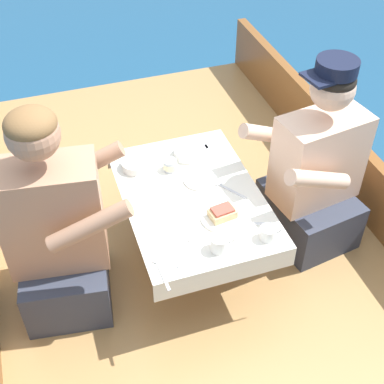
# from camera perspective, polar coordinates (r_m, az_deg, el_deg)

# --- Properties ---
(ground_plane) EXTENTS (60.00, 60.00, 0.00)m
(ground_plane) POSITION_cam_1_polar(r_m,az_deg,el_deg) (2.91, -0.09, -10.49)
(ground_plane) COLOR navy
(boat_deck) EXTENTS (2.00, 3.49, 0.30)m
(boat_deck) POSITION_cam_1_polar(r_m,az_deg,el_deg) (2.80, -0.09, -8.61)
(boat_deck) COLOR #A87F4C
(boat_deck) RESTS_ON ground_plane
(gunwale_starboard) EXTENTS (0.06, 3.49, 0.35)m
(gunwale_starboard) POSITION_cam_1_polar(r_m,az_deg,el_deg) (2.92, 18.21, 0.58)
(gunwale_starboard) COLOR brown
(gunwale_starboard) RESTS_ON boat_deck
(cockpit_table) EXTENTS (0.60, 0.87, 0.40)m
(cockpit_table) POSITION_cam_1_polar(r_m,az_deg,el_deg) (2.41, 0.00, -1.08)
(cockpit_table) COLOR #B2B2B7
(cockpit_table) RESTS_ON boat_deck
(person_port) EXTENTS (0.56, 0.50, 1.00)m
(person_port) POSITION_cam_1_polar(r_m,az_deg,el_deg) (2.29, -14.09, -4.29)
(person_port) COLOR #333847
(person_port) RESTS_ON boat_deck
(person_starboard) EXTENTS (0.57, 0.51, 0.98)m
(person_starboard) POSITION_cam_1_polar(r_m,az_deg,el_deg) (2.59, 12.93, 1.79)
(person_starboard) COLOR #333847
(person_starboard) RESTS_ON boat_deck
(plate_sandwich) EXTENTS (0.19, 0.19, 0.01)m
(plate_sandwich) POSITION_cam_1_polar(r_m,az_deg,el_deg) (2.28, 3.24, -2.72)
(plate_sandwich) COLOR white
(plate_sandwich) RESTS_ON cockpit_table
(plate_bread) EXTENTS (0.16, 0.16, 0.01)m
(plate_bread) POSITION_cam_1_polar(r_m,az_deg,el_deg) (2.46, 0.88, 1.34)
(plate_bread) COLOR white
(plate_bread) RESTS_ON cockpit_table
(sandwich) EXTENTS (0.12, 0.09, 0.05)m
(sandwich) POSITION_cam_1_polar(r_m,az_deg,el_deg) (2.26, 3.26, -2.23)
(sandwich) COLOR #E0BC7F
(sandwich) RESTS_ON plate_sandwich
(bowl_port_near) EXTENTS (0.14, 0.14, 0.04)m
(bowl_port_near) POSITION_cam_1_polar(r_m,az_deg,el_deg) (2.59, -0.37, 4.30)
(bowl_port_near) COLOR white
(bowl_port_near) RESTS_ON cockpit_table
(bowl_starboard_near) EXTENTS (0.14, 0.14, 0.04)m
(bowl_starboard_near) POSITION_cam_1_polar(r_m,az_deg,el_deg) (2.53, -6.02, 2.99)
(bowl_starboard_near) COLOR white
(bowl_starboard_near) RESTS_ON cockpit_table
(coffee_cup_port) EXTENTS (0.10, 0.07, 0.06)m
(coffee_cup_port) POSITION_cam_1_polar(r_m,az_deg,el_deg) (2.20, 8.15, -4.34)
(coffee_cup_port) COLOR white
(coffee_cup_port) RESTS_ON cockpit_table
(coffee_cup_starboard) EXTENTS (0.10, 0.07, 0.07)m
(coffee_cup_starboard) POSITION_cam_1_polar(r_m,az_deg,el_deg) (2.14, 3.03, -5.46)
(coffee_cup_starboard) COLOR white
(coffee_cup_starboard) RESTS_ON cockpit_table
(tin_can) EXTENTS (0.07, 0.07, 0.05)m
(tin_can) POSITION_cam_1_polar(r_m,az_deg,el_deg) (2.51, -2.34, 2.87)
(tin_can) COLOR silver
(tin_can) RESTS_ON cockpit_table
(utensil_fork_port) EXTENTS (0.02, 0.17, 0.00)m
(utensil_fork_port) POSITION_cam_1_polar(r_m,az_deg,el_deg) (2.62, 1.93, 4.23)
(utensil_fork_port) COLOR silver
(utensil_fork_port) RESTS_ON cockpit_table
(utensil_spoon_port) EXTENTS (0.12, 0.14, 0.01)m
(utensil_spoon_port) POSITION_cam_1_polar(r_m,az_deg,el_deg) (2.16, -0.35, -5.91)
(utensil_spoon_port) COLOR silver
(utensil_spoon_port) RESTS_ON cockpit_table
(utensil_fork_starboard) EXTENTS (0.10, 0.16, 0.00)m
(utensil_fork_starboard) POSITION_cam_1_polar(r_m,az_deg,el_deg) (2.47, -6.04, 1.28)
(utensil_fork_starboard) COLOR silver
(utensil_fork_starboard) RESTS_ON cockpit_table
(utensil_spoon_starboard) EXTENTS (0.11, 0.15, 0.01)m
(utensil_spoon_starboard) POSITION_cam_1_polar(r_m,az_deg,el_deg) (2.42, 3.61, 0.47)
(utensil_spoon_starboard) COLOR silver
(utensil_spoon_starboard) RESTS_ON cockpit_table
(utensil_knife_port) EXTENTS (0.17, 0.06, 0.00)m
(utensil_knife_port) POSITION_cam_1_polar(r_m,az_deg,el_deg) (2.27, 6.31, -3.40)
(utensil_knife_port) COLOR silver
(utensil_knife_port) RESTS_ON cockpit_table
(utensil_spoon_center) EXTENTS (0.04, 0.17, 0.01)m
(utensil_spoon_center) POSITION_cam_1_polar(r_m,az_deg,el_deg) (2.09, -3.43, -8.15)
(utensil_spoon_center) COLOR silver
(utensil_spoon_center) RESTS_ON cockpit_table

